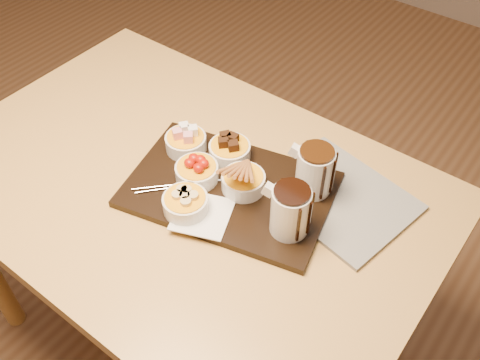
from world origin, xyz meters
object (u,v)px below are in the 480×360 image
Objects in this scene: pitcher_dark_chocolate at (290,211)px; newspaper at (338,197)px; dining_table at (186,208)px; serving_board at (230,190)px; pitcher_milk_chocolate at (314,171)px; bowl_strawberries at (197,173)px.

pitcher_dark_chocolate reaches higher than newspaper.
dining_table is 0.33m from pitcher_dark_chocolate.
newspaper reaches higher than dining_table.
pitcher_dark_chocolate is (0.29, 0.02, 0.17)m from dining_table.
serving_board is 1.46× the size of newspaper.
dining_table is at bearing -175.07° from serving_board.
pitcher_milk_chocolate is at bearing 21.80° from serving_board.
newspaper is at bearing 28.91° from bowl_strawberries.
serving_board is (0.11, 0.04, 0.11)m from dining_table.
pitcher_milk_chocolate is at bearing 29.00° from dining_table.
pitcher_milk_chocolate is 0.09m from newspaper.
newspaper is at bearing 63.38° from pitcher_dark_chocolate.
serving_board reaches higher than dining_table.
dining_table is 2.61× the size of serving_board.
newspaper is (0.32, 0.17, 0.10)m from dining_table.
newspaper is at bearing 10.33° from pitcher_milk_chocolate.
dining_table is at bearing -158.51° from bowl_strawberries.
pitcher_dark_chocolate is at bearing 1.01° from bowl_strawberries.
dining_table is at bearing -141.02° from newspaper.
newspaper is (0.04, 0.15, -0.07)m from pitcher_dark_chocolate.
pitcher_dark_chocolate is 0.13m from pitcher_milk_chocolate.
bowl_strawberries is (0.03, 0.01, 0.14)m from dining_table.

